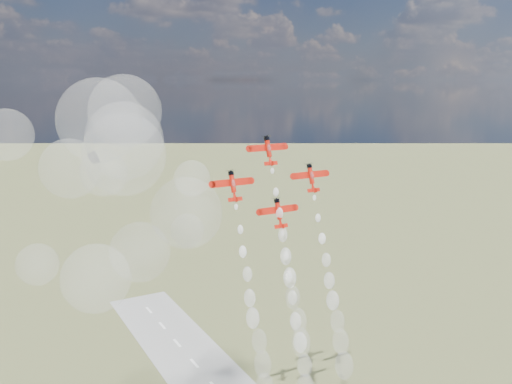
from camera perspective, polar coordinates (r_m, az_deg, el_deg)
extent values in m
cylinder|color=red|center=(164.38, 1.29, 4.63)|extent=(1.46, 3.15, 5.59)
cylinder|color=black|center=(164.89, 1.13, 5.61)|extent=(1.66, 1.91, 1.53)
cube|color=red|center=(164.74, 1.21, 4.70)|extent=(12.69, 0.90, 2.04)
cube|color=white|center=(163.17, 0.15, 4.62)|extent=(4.99, 0.22, 0.55)
cube|color=white|center=(166.58, 2.22, 4.76)|extent=(4.99, 0.22, 0.55)
cube|color=red|center=(163.54, 1.58, 3.04)|extent=(4.58, 0.49, 1.12)
cube|color=red|center=(162.84, 1.72, 3.03)|extent=(0.15, 2.11, 1.86)
ellipsoid|color=silver|center=(163.88, 1.39, 4.64)|extent=(1.14, 1.81, 2.77)
cone|color=red|center=(163.74, 1.52, 3.32)|extent=(1.46, 2.26, 3.03)
cylinder|color=red|center=(156.64, -2.49, 0.91)|extent=(1.46, 3.15, 5.59)
cylinder|color=black|center=(157.00, -2.65, 1.96)|extent=(1.66, 1.91, 1.53)
cube|color=red|center=(157.00, -2.56, 1.00)|extent=(12.69, 0.90, 2.04)
cube|color=white|center=(155.66, -3.71, 0.88)|extent=(4.99, 0.22, 0.55)
cube|color=white|center=(158.64, -1.47, 1.11)|extent=(4.99, 0.22, 0.55)
cube|color=red|center=(156.05, -2.20, -0.77)|extent=(4.58, 0.49, 1.12)
cube|color=red|center=(155.33, -2.06, -0.80)|extent=(0.15, 2.11, 1.86)
ellipsoid|color=silver|center=(156.12, -2.39, 0.91)|extent=(1.14, 1.81, 2.77)
cone|color=red|center=(156.21, -2.26, -0.47)|extent=(1.46, 2.26, 3.03)
cylinder|color=red|center=(170.36, 5.80, 1.74)|extent=(1.46, 3.15, 5.59)
cylinder|color=black|center=(170.68, 5.64, 2.70)|extent=(1.66, 1.91, 1.53)
cube|color=red|center=(170.69, 5.72, 1.82)|extent=(12.69, 0.90, 2.04)
cube|color=white|center=(168.90, 4.73, 1.72)|extent=(4.99, 0.22, 0.55)
cube|color=white|center=(172.74, 6.63, 1.90)|extent=(4.99, 0.22, 0.55)
cube|color=red|center=(169.81, 6.09, 0.20)|extent=(4.58, 0.49, 1.12)
cube|color=red|center=(169.15, 6.25, 0.17)|extent=(0.15, 2.11, 1.86)
ellipsoid|color=silver|center=(169.88, 5.91, 1.74)|extent=(1.14, 1.81, 2.77)
cone|color=red|center=(169.96, 6.03, 0.47)|extent=(1.46, 2.26, 3.03)
cylinder|color=red|center=(162.32, 2.37, -1.98)|extent=(1.46, 3.15, 5.59)
cylinder|color=black|center=(162.49, 2.21, -0.96)|extent=(1.66, 1.91, 1.53)
cube|color=red|center=(162.65, 2.29, -1.88)|extent=(12.69, 0.90, 2.04)
cube|color=white|center=(161.06, 1.23, -2.03)|extent=(4.99, 0.22, 0.55)
cube|color=white|center=(164.51, 3.30, -1.75)|extent=(4.99, 0.22, 0.55)
cube|color=red|center=(162.02, 2.67, -3.60)|extent=(4.58, 0.49, 1.12)
cube|color=red|center=(161.34, 2.82, -3.65)|extent=(0.15, 2.11, 1.86)
ellipsoid|color=silver|center=(161.82, 2.48, -1.99)|extent=(1.14, 1.81, 2.77)
cone|color=red|center=(162.13, 2.60, -3.32)|extent=(1.46, 2.26, 3.03)
sphere|color=white|center=(163.38, 1.73, 2.24)|extent=(1.05, 1.05, 1.05)
sphere|color=white|center=(162.62, 2.11, -0.01)|extent=(1.56, 1.56, 1.56)
sphere|color=white|center=(162.24, 2.48, -2.28)|extent=(2.08, 2.08, 2.08)
sphere|color=white|center=(162.32, 2.84, -4.51)|extent=(2.59, 2.59, 2.59)
sphere|color=white|center=(162.46, 3.15, -6.77)|extent=(3.10, 3.10, 3.10)
sphere|color=white|center=(163.20, 3.58, -8.98)|extent=(3.61, 3.61, 3.61)
sphere|color=white|center=(163.50, 3.88, -10.99)|extent=(4.12, 4.12, 4.12)
sphere|color=white|center=(164.30, 4.47, -13.39)|extent=(4.63, 4.63, 4.63)
sphere|color=white|center=(165.84, 4.76, -15.50)|extent=(5.14, 5.14, 5.14)
sphere|color=white|center=(156.07, -2.12, -1.58)|extent=(1.05, 1.05, 1.05)
sphere|color=white|center=(155.66, -1.65, -3.97)|extent=(1.56, 1.56, 1.56)
sphere|color=white|center=(155.89, -1.40, -6.31)|extent=(2.08, 2.08, 2.08)
sphere|color=white|center=(155.71, -0.91, -8.63)|extent=(2.59, 2.59, 2.59)
sphere|color=white|center=(156.07, -0.66, -11.09)|extent=(3.10, 3.10, 3.10)
sphere|color=white|center=(157.05, -0.35, -13.13)|extent=(3.61, 3.61, 3.61)
sphere|color=white|center=(157.91, 0.35, -15.42)|extent=(4.12, 4.12, 4.12)
sphere|color=white|center=(158.92, 0.71, -17.66)|extent=(4.63, 4.63, 4.63)
sphere|color=white|center=(169.82, 6.17, -0.60)|extent=(1.05, 1.05, 1.05)
sphere|color=white|center=(169.52, 6.54, -2.72)|extent=(1.56, 1.56, 1.56)
sphere|color=white|center=(169.55, 6.97, -4.89)|extent=(2.08, 2.08, 2.08)
sphere|color=white|center=(169.71, 7.41, -7.09)|extent=(2.59, 2.59, 2.59)
sphere|color=white|center=(170.26, 7.72, -9.22)|extent=(3.10, 3.10, 3.10)
sphere|color=white|center=(171.21, 8.08, -11.24)|extent=(3.61, 3.61, 3.61)
sphere|color=white|center=(171.55, 8.58, -13.31)|extent=(4.12, 4.12, 4.12)
sphere|color=white|center=(172.62, 8.91, -15.29)|extent=(4.63, 4.63, 4.63)
sphere|color=white|center=(174.54, 9.26, -17.57)|extent=(5.14, 5.14, 5.14)
sphere|color=white|center=(162.05, 2.79, -4.43)|extent=(1.05, 1.05, 1.05)
sphere|color=white|center=(162.35, 3.16, -6.71)|extent=(1.56, 1.56, 1.56)
sphere|color=white|center=(162.41, 3.44, -8.87)|extent=(2.08, 2.08, 2.08)
sphere|color=white|center=(163.35, 3.87, -11.02)|extent=(2.59, 2.59, 2.59)
sphere|color=white|center=(164.12, 4.20, -13.40)|extent=(3.10, 3.10, 3.10)
sphere|color=white|center=(165.04, 4.69, -15.50)|extent=(3.61, 3.61, 3.61)
sphere|color=white|center=(166.91, 5.15, -17.72)|extent=(4.12, 4.12, 4.12)
sphere|color=white|center=(139.49, -15.72, 1.98)|extent=(11.91, 11.91, 11.91)
sphere|color=white|center=(146.31, -13.69, 3.85)|extent=(21.79, 21.79, 21.79)
sphere|color=white|center=(155.93, -12.12, -6.18)|extent=(16.98, 16.98, 16.98)
sphere|color=white|center=(163.52, -7.33, -2.21)|extent=(21.67, 21.67, 21.67)
sphere|color=white|center=(147.48, -16.49, -8.71)|extent=(18.01, 18.01, 18.01)
sphere|color=white|center=(157.95, -13.62, 8.28)|extent=(20.43, 20.43, 20.43)
sphere|color=white|center=(140.78, -16.16, 7.23)|extent=(21.06, 21.06, 21.06)
sphere|color=white|center=(151.04, -18.99, 2.35)|extent=(15.91, 15.91, 15.91)
sphere|color=white|center=(153.68, -22.01, -7.08)|extent=(11.04, 11.04, 11.04)
sphere|color=white|center=(159.82, -6.75, 1.44)|extent=(10.68, 10.68, 10.68)
sphere|color=white|center=(154.27, -13.68, 5.27)|extent=(21.56, 21.56, 21.56)
sphere|color=white|center=(156.77, -24.73, 5.51)|extent=(13.67, 13.67, 13.67)
sphere|color=white|center=(173.33, -7.24, -4.04)|extent=(10.74, 10.74, 10.74)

